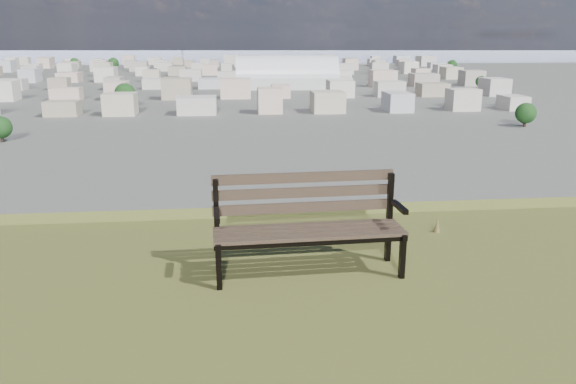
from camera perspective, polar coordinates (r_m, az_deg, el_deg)
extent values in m
cube|color=#443527|center=(5.34, 2.51, -4.70)|extent=(1.87, 0.16, 0.04)
cube|color=#443527|center=(5.46, 2.27, -4.25)|extent=(1.87, 0.16, 0.04)
cube|color=#443527|center=(5.57, 2.04, -3.81)|extent=(1.87, 0.16, 0.04)
cube|color=#443527|center=(5.69, 1.81, -3.40)|extent=(1.87, 0.16, 0.04)
cube|color=#443527|center=(5.71, 1.68, -1.56)|extent=(1.87, 0.11, 0.10)
cube|color=#443527|center=(5.70, 1.65, -0.03)|extent=(1.87, 0.11, 0.10)
cube|color=#443527|center=(5.68, 1.62, 1.50)|extent=(1.87, 0.11, 0.10)
cube|color=black|center=(5.32, -7.05, -7.53)|extent=(0.05, 0.06, 0.46)
cube|color=black|center=(5.65, -7.24, -3.43)|extent=(0.05, 0.06, 0.96)
cube|color=black|center=(5.44, -7.17, -4.76)|extent=(0.07, 0.52, 0.05)
cube|color=black|center=(5.31, -7.25, -2.33)|extent=(0.07, 0.38, 0.05)
cube|color=black|center=(5.63, 11.54, -6.40)|extent=(0.05, 0.06, 0.46)
cube|color=black|center=(5.94, 10.25, -2.59)|extent=(0.05, 0.06, 0.96)
cube|color=black|center=(5.75, 10.96, -3.82)|extent=(0.07, 0.52, 0.05)
cube|color=black|center=(5.62, 11.27, -1.50)|extent=(0.07, 0.38, 0.05)
cube|color=black|center=(5.35, 2.53, -5.20)|extent=(1.87, 0.12, 0.04)
cube|color=black|center=(5.71, 1.79, -3.81)|extent=(1.87, 0.12, 0.04)
cone|color=brown|center=(7.06, 14.93, -3.26)|extent=(0.08, 0.08, 0.18)
cube|color=silver|center=(300.85, -0.11, 11.05)|extent=(53.78, 25.07, 5.85)
cylinder|color=white|center=(300.63, -0.11, 11.61)|extent=(53.78, 25.07, 22.23)
cube|color=beige|center=(213.02, -22.46, 8.11)|extent=(11.00, 11.00, 7.00)
cube|color=#A99E91|center=(207.55, -16.04, 8.51)|extent=(11.00, 11.00, 7.00)
cube|color=beige|center=(204.76, -9.34, 8.82)|extent=(11.00, 11.00, 7.00)
cube|color=#BAB9BE|center=(204.77, -2.54, 9.01)|extent=(11.00, 11.00, 7.00)
cube|color=#BDB49A|center=(207.57, 4.17, 9.07)|extent=(11.00, 11.00, 7.00)
cube|color=tan|center=(213.06, 10.62, 9.02)|extent=(11.00, 11.00, 7.00)
cube|color=beige|center=(221.03, 16.67, 8.87)|extent=(11.00, 11.00, 7.00)
cube|color=beige|center=(231.22, 22.24, 8.64)|extent=(11.00, 11.00, 7.00)
cube|color=#A99E91|center=(271.64, -26.94, 9.00)|extent=(11.00, 11.00, 7.00)
cube|color=beige|center=(264.12, -22.02, 9.41)|extent=(11.00, 11.00, 7.00)
cube|color=#BAB9BE|center=(258.62, -16.83, 9.76)|extent=(11.00, 11.00, 7.00)
cube|color=#BDB49A|center=(255.26, -11.46, 10.04)|extent=(11.00, 11.00, 7.00)
cube|color=tan|center=(254.14, -5.98, 10.24)|extent=(11.00, 11.00, 7.00)
cube|color=beige|center=(255.28, -0.50, 10.35)|extent=(11.00, 11.00, 7.00)
cube|color=beige|center=(258.65, 4.89, 10.36)|extent=(11.00, 11.00, 7.00)
cube|color=beige|center=(264.16, 10.09, 10.29)|extent=(11.00, 11.00, 7.00)
cube|color=#A99E91|center=(271.69, 15.05, 10.15)|extent=(11.00, 11.00, 7.00)
cube|color=beige|center=(281.08, 19.69, 9.94)|extent=(11.00, 11.00, 7.00)
cube|color=#BDB49A|center=(322.55, -25.87, 9.93)|extent=(11.00, 11.00, 7.00)
cube|color=tan|center=(315.33, -21.71, 10.28)|extent=(11.00, 11.00, 7.00)
cube|color=beige|center=(309.81, -17.37, 10.59)|extent=(11.00, 11.00, 7.00)
cube|color=beige|center=(306.07, -12.89, 10.85)|extent=(11.00, 11.00, 7.00)
cube|color=beige|center=(304.19, -8.31, 11.05)|extent=(11.00, 11.00, 7.00)
cube|color=#A99E91|center=(304.20, -3.71, 11.18)|extent=(11.00, 11.00, 7.00)
cube|color=beige|center=(306.09, 0.87, 11.24)|extent=(11.00, 11.00, 7.00)
cube|color=#BAB9BE|center=(309.84, 5.37, 11.22)|extent=(11.00, 11.00, 7.00)
cube|color=#BDB49A|center=(315.37, 9.74, 11.15)|extent=(11.00, 11.00, 7.00)
cube|color=tan|center=(322.60, 13.92, 11.02)|extent=(11.00, 11.00, 7.00)
cube|color=beige|center=(331.41, 17.90, 10.84)|extent=(11.00, 11.00, 7.00)
cube|color=beige|center=(373.60, -25.10, 10.60)|extent=(11.00, 11.00, 7.00)
cube|color=#A99E91|center=(366.60, -21.49, 10.91)|extent=(11.00, 11.00, 7.00)
cube|color=beige|center=(361.06, -17.75, 11.19)|extent=(11.00, 11.00, 7.00)
cube|color=#BAB9BE|center=(357.06, -13.91, 11.43)|extent=(11.00, 11.00, 7.00)
cube|color=#BDB49A|center=(354.63, -9.99, 11.62)|extent=(11.00, 11.00, 7.00)
cube|color=tan|center=(353.82, -6.03, 11.76)|extent=(11.00, 11.00, 7.00)
cube|color=beige|center=(354.64, -2.07, 11.84)|extent=(11.00, 11.00, 7.00)
cube|color=beige|center=(357.07, 1.86, 11.87)|extent=(11.00, 11.00, 7.00)
cube|color=beige|center=(361.09, 5.72, 11.84)|extent=(11.00, 11.00, 7.00)
cube|color=#A99E91|center=(366.63, 9.48, 11.77)|extent=(11.00, 11.00, 7.00)
cube|color=beige|center=(373.64, 13.10, 11.65)|extent=(11.00, 11.00, 7.00)
cube|color=#BAB9BE|center=(382.03, 16.58, 11.49)|extent=(11.00, 11.00, 7.00)
cube|color=tan|center=(424.73, -24.50, 11.11)|extent=(11.00, 11.00, 7.00)
cube|color=beige|center=(417.90, -21.32, 11.39)|extent=(11.00, 11.00, 7.00)
cube|color=beige|center=(412.36, -18.05, 11.64)|extent=(11.00, 11.00, 7.00)
cube|color=beige|center=(408.15, -14.68, 11.86)|extent=(11.00, 11.00, 7.00)
cube|color=#A99E91|center=(405.32, -11.25, 12.04)|extent=(11.00, 11.00, 7.00)
cube|color=beige|center=(403.90, -7.79, 12.18)|extent=(11.00, 11.00, 7.00)
cube|color=#BAB9BE|center=(403.91, -4.30, 12.28)|extent=(11.00, 11.00, 7.00)
cube|color=#BDB49A|center=(405.33, -0.83, 12.33)|extent=(11.00, 11.00, 7.00)
cube|color=tan|center=(408.17, 2.61, 12.34)|extent=(11.00, 11.00, 7.00)
cube|color=beige|center=(412.39, 5.98, 12.31)|extent=(11.00, 11.00, 7.00)
cube|color=beige|center=(417.94, 9.28, 12.24)|extent=(11.00, 11.00, 7.00)
cube|color=beige|center=(424.78, 12.48, 12.13)|extent=(11.00, 11.00, 7.00)
cube|color=#A99E91|center=(432.84, 15.56, 11.99)|extent=(11.00, 11.00, 7.00)
cube|color=beige|center=(483.73, -26.79, 11.24)|extent=(11.00, 11.00, 7.00)
cube|color=#BAB9BE|center=(475.93, -24.04, 11.51)|extent=(11.00, 11.00, 7.00)
cube|color=#BDB49A|center=(469.23, -21.19, 11.76)|extent=(11.00, 11.00, 7.00)
cube|color=tan|center=(463.68, -18.27, 11.99)|extent=(11.00, 11.00, 7.00)
cube|color=beige|center=(459.31, -15.28, 12.19)|extent=(11.00, 11.00, 7.00)
cube|color=beige|center=(456.17, -12.24, 12.36)|extent=(11.00, 11.00, 7.00)
cube|color=beige|center=(454.28, -9.16, 12.50)|extent=(11.00, 11.00, 7.00)
cube|color=#A99E91|center=(453.65, -6.06, 12.61)|extent=(11.00, 11.00, 7.00)
cube|color=beige|center=(454.29, -2.95, 12.68)|extent=(11.00, 11.00, 7.00)
cube|color=#BAB9BE|center=(456.19, 0.13, 12.71)|extent=(11.00, 11.00, 7.00)
cube|color=#BDB49A|center=(459.34, 3.18, 12.71)|extent=(11.00, 11.00, 7.00)
cube|color=tan|center=(463.71, 6.19, 12.67)|extent=(11.00, 11.00, 7.00)
cube|color=beige|center=(469.27, 9.13, 12.60)|extent=(11.00, 11.00, 7.00)
cube|color=beige|center=(475.98, 11.99, 12.50)|extent=(11.00, 11.00, 7.00)
cube|color=beige|center=(483.78, 14.76, 12.38)|extent=(11.00, 11.00, 7.00)
cube|color=#A99E91|center=(534.76, -26.16, 11.59)|extent=(11.00, 11.00, 7.00)
cube|color=beige|center=(527.17, -23.66, 11.83)|extent=(11.00, 11.00, 7.00)
cube|color=#BAB9BE|center=(520.58, -21.09, 12.06)|extent=(11.00, 11.00, 7.00)
cube|color=#BDB49A|center=(515.02, -18.45, 12.27)|extent=(11.00, 11.00, 7.00)
cube|color=tan|center=(510.53, -15.76, 12.46)|extent=(11.00, 11.00, 7.00)
cube|color=beige|center=(507.14, -13.03, 12.62)|extent=(11.00, 11.00, 7.00)
cube|color=beige|center=(504.87, -10.26, 12.75)|extent=(11.00, 11.00, 7.00)
cube|color=beige|center=(503.73, -7.47, 12.86)|extent=(11.00, 11.00, 7.00)
cube|color=#A99E91|center=(503.73, -4.67, 12.94)|extent=(11.00, 11.00, 7.00)
cube|color=beige|center=(504.88, -1.87, 12.99)|extent=(11.00, 11.00, 7.00)
cube|color=#BAB9BE|center=(507.16, 0.90, 13.01)|extent=(11.00, 11.00, 7.00)
cube|color=#BDB49A|center=(510.55, 3.65, 13.00)|extent=(11.00, 11.00, 7.00)
cube|color=tan|center=(515.05, 6.35, 12.96)|extent=(11.00, 11.00, 7.00)
cube|color=beige|center=(520.62, 9.00, 12.89)|extent=(11.00, 11.00, 7.00)
cube|color=beige|center=(527.22, 11.59, 12.80)|extent=(11.00, 11.00, 7.00)
cube|color=beige|center=(534.81, 14.11, 12.69)|extent=(11.00, 11.00, 7.00)
cube|color=#A99E91|center=(585.86, -25.63, 11.88)|extent=(11.00, 11.00, 7.00)
cube|color=beige|center=(578.45, -23.35, 12.10)|extent=(11.00, 11.00, 7.00)
cube|color=#BAB9BE|center=(571.94, -21.00, 12.31)|extent=(11.00, 11.00, 7.00)
cube|color=#BDB49A|center=(566.38, -18.60, 12.50)|extent=(11.00, 11.00, 7.00)
cube|color=tan|center=(561.79, -16.16, 12.67)|extent=(11.00, 11.00, 7.00)
cube|color=beige|center=(558.19, -13.67, 12.83)|extent=(11.00, 11.00, 7.00)
cube|color=beige|center=(555.61, -11.16, 12.96)|extent=(11.00, 11.00, 7.00)
cube|color=beige|center=(554.05, -8.62, 13.07)|extent=(11.00, 11.00, 7.00)
cube|color=#A99E91|center=(553.53, -6.08, 13.15)|extent=(11.00, 11.00, 7.00)
cube|color=beige|center=(554.06, -3.53, 13.21)|extent=(11.00, 11.00, 7.00)
cube|color=#BAB9BE|center=(555.62, -0.99, 13.24)|extent=(11.00, 11.00, 7.00)
cube|color=#BDB49A|center=(558.21, 1.54, 13.25)|extent=(11.00, 11.00, 7.00)
cube|color=tan|center=(561.81, 4.03, 13.23)|extent=(11.00, 11.00, 7.00)
cube|color=beige|center=(566.41, 6.49, 13.19)|extent=(11.00, 11.00, 7.00)
cube|color=beige|center=(571.98, 8.90, 13.13)|extent=(11.00, 11.00, 7.00)
cube|color=beige|center=(578.49, 11.26, 13.05)|extent=(11.00, 11.00, 7.00)
cube|color=#A99E91|center=(585.91, 13.56, 12.95)|extent=(11.00, 11.00, 7.00)
cylinder|color=#322219|center=(188.09, 22.91, 6.44)|extent=(0.80, 0.80, 2.10)
sphere|color=black|center=(187.68, 23.01, 7.39)|extent=(6.30, 6.30, 6.30)
cylinder|color=#322219|center=(228.05, -16.16, 8.55)|extent=(0.80, 0.80, 2.70)
sphere|color=black|center=(227.63, -16.23, 9.56)|extent=(8.10, 8.10, 8.10)
cylinder|color=#322219|center=(312.59, 18.99, 10.03)|extent=(0.80, 0.80, 1.95)
sphere|color=black|center=(312.36, 19.03, 10.57)|extent=(5.85, 5.85, 5.85)
cylinder|color=#322219|center=(408.31, 2.60, 12.01)|extent=(0.80, 0.80, 2.25)
sphere|color=black|center=(408.11, 2.61, 12.48)|extent=(6.75, 6.75, 6.75)
cylinder|color=#322219|center=(472.38, -17.27, 11.87)|extent=(0.80, 0.80, 2.85)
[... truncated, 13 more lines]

